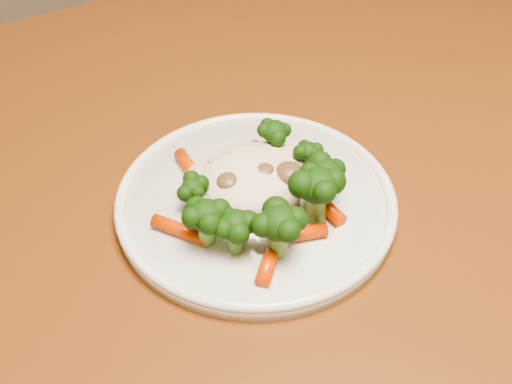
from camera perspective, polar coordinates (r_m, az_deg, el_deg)
dining_table at (r=0.62m, az=-10.21°, el=-10.10°), size 1.35×0.95×0.75m
plate at (r=0.56m, az=0.00°, el=-1.02°), size 0.24×0.24×0.01m
meal at (r=0.53m, az=0.76°, el=0.24°), size 0.17×0.17×0.05m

